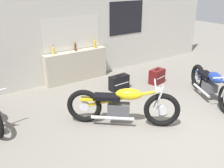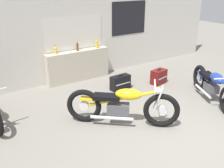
# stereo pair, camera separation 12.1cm
# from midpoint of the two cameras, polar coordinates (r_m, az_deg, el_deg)

# --- Properties ---
(ground_plane) EXTENTS (24.00, 24.00, 0.00)m
(ground_plane) POSITION_cam_midpoint_polar(r_m,az_deg,el_deg) (5.08, 13.31, -10.77)
(ground_plane) COLOR gray
(wall_back) EXTENTS (10.00, 0.07, 2.80)m
(wall_back) POSITION_cam_midpoint_polar(r_m,az_deg,el_deg) (7.44, -7.94, 11.73)
(wall_back) COLOR beige
(wall_back) RESTS_ON ground_plane
(sill_counter) EXTENTS (1.84, 0.28, 0.85)m
(sill_counter) POSITION_cam_midpoint_polar(r_m,az_deg,el_deg) (7.43, -8.28, 3.94)
(sill_counter) COLOR #B7AD99
(sill_counter) RESTS_ON ground_plane
(bottle_leftmost) EXTENTS (0.07, 0.07, 0.23)m
(bottle_leftmost) POSITION_cam_midpoint_polar(r_m,az_deg,el_deg) (7.07, -13.10, 7.17)
(bottle_leftmost) COLOR gold
(bottle_leftmost) RESTS_ON sill_counter
(bottle_left_center) EXTENTS (0.06, 0.06, 0.27)m
(bottle_left_center) POSITION_cam_midpoint_polar(r_m,az_deg,el_deg) (7.29, -8.44, 8.06)
(bottle_left_center) COLOR #5B3814
(bottle_left_center) RESTS_ON sill_counter
(bottle_center) EXTENTS (0.08, 0.08, 0.29)m
(bottle_center) POSITION_cam_midpoint_polar(r_m,az_deg,el_deg) (7.53, -4.24, 8.74)
(bottle_center) COLOR gold
(bottle_center) RESTS_ON sill_counter
(motorcycle_blue) EXTENTS (1.06, 1.88, 0.79)m
(motorcycle_blue) POSITION_cam_midpoint_polar(r_m,az_deg,el_deg) (6.55, 20.32, -0.08)
(motorcycle_blue) COLOR black
(motorcycle_blue) RESTS_ON ground_plane
(motorcycle_yellow) EXTENTS (1.74, 1.54, 0.87)m
(motorcycle_yellow) POSITION_cam_midpoint_polar(r_m,az_deg,el_deg) (5.11, 1.60, -4.57)
(motorcycle_yellow) COLOR black
(motorcycle_yellow) RESTS_ON ground_plane
(hard_case_black) EXTENTS (0.54, 0.26, 0.40)m
(hard_case_black) POSITION_cam_midpoint_polar(r_m,az_deg,el_deg) (6.81, 1.03, 0.34)
(hard_case_black) COLOR black
(hard_case_black) RESTS_ON ground_plane
(hard_case_darkred) EXTENTS (0.48, 0.35, 0.42)m
(hard_case_darkred) POSITION_cam_midpoint_polar(r_m,az_deg,el_deg) (7.30, 9.29, 1.65)
(hard_case_darkred) COLOR maroon
(hard_case_darkred) RESTS_ON ground_plane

